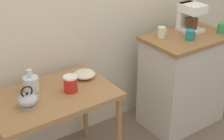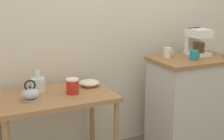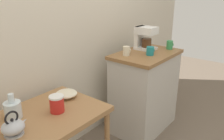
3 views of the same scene
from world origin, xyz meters
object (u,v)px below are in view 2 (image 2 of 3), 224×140
(glass_carafe_vase, at_px, (38,84))
(bowl_stoneware, at_px, (89,83))
(teakettle, at_px, (31,94))
(mug_small_cream, at_px, (168,53))
(coffee_maker, at_px, (197,41))
(canister_enamel, at_px, (73,86))
(mug_dark_teal, at_px, (194,55))

(glass_carafe_vase, bearing_deg, bowl_stoneware, -5.14)
(teakettle, xyz_separation_m, mug_small_cream, (1.33, 0.10, 0.19))
(glass_carafe_vase, distance_m, mug_small_cream, 1.25)
(teakettle, relative_size, coffee_maker, 0.66)
(teakettle, distance_m, glass_carafe_vase, 0.21)
(canister_enamel, height_order, mug_dark_teal, mug_dark_teal)
(bowl_stoneware, xyz_separation_m, glass_carafe_vase, (-0.44, 0.04, 0.03))
(canister_enamel, distance_m, coffee_maker, 1.36)
(bowl_stoneware, relative_size, mug_small_cream, 1.86)
(teakettle, height_order, coffee_maker, coffee_maker)
(coffee_maker, bearing_deg, mug_small_cream, 178.77)
(bowl_stoneware, height_order, mug_dark_teal, mug_dark_teal)
(bowl_stoneware, xyz_separation_m, mug_small_cream, (0.79, -0.05, 0.21))
(coffee_maker, height_order, mug_dark_teal, coffee_maker)
(mug_dark_teal, bearing_deg, glass_carafe_vase, 168.74)
(mug_small_cream, bearing_deg, bowl_stoneware, 176.39)
(bowl_stoneware, xyz_separation_m, canister_enamel, (-0.20, -0.13, 0.03))
(teakettle, relative_size, glass_carafe_vase, 0.94)
(glass_carafe_vase, distance_m, coffee_maker, 1.60)
(glass_carafe_vase, xyz_separation_m, mug_dark_teal, (1.40, -0.28, 0.18))
(canister_enamel, xyz_separation_m, mug_small_cream, (0.99, 0.08, 0.18))
(bowl_stoneware, bearing_deg, canister_enamel, -146.57)
(mug_small_cream, relative_size, mug_dark_teal, 1.08)
(glass_carafe_vase, distance_m, canister_enamel, 0.30)
(coffee_maker, height_order, mug_small_cream, coffee_maker)
(bowl_stoneware, relative_size, coffee_maker, 0.69)
(teakettle, xyz_separation_m, mug_dark_teal, (1.50, -0.09, 0.19))
(bowl_stoneware, distance_m, teakettle, 0.57)
(teakettle, relative_size, canister_enamel, 1.35)
(glass_carafe_vase, xyz_separation_m, canister_enamel, (0.25, -0.17, -0.00))
(mug_small_cream, height_order, mug_dark_teal, mug_small_cream)
(glass_carafe_vase, height_order, mug_dark_teal, mug_dark_teal)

